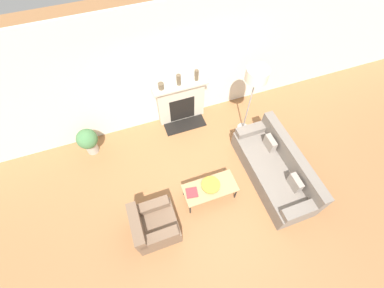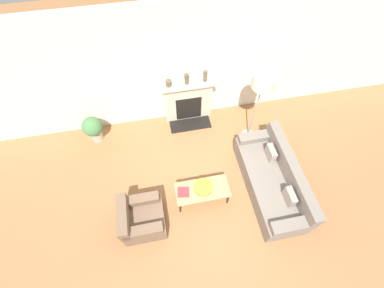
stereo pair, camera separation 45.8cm
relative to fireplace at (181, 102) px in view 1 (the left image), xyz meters
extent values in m
plane|color=#99663D|center=(0.08, -2.30, -0.55)|extent=(18.00, 18.00, 0.00)
cube|color=silver|center=(0.08, 0.14, 0.90)|extent=(18.00, 0.06, 2.90)
cube|color=beige|center=(0.00, 0.01, -0.01)|extent=(1.12, 0.20, 1.07)
cube|color=black|center=(0.00, -0.07, -0.16)|extent=(0.62, 0.04, 0.69)
cube|color=black|center=(0.00, -0.27, -0.54)|extent=(1.01, 0.40, 0.02)
cube|color=beige|center=(0.00, -0.02, 0.55)|extent=(1.24, 0.28, 0.05)
cube|color=slate|center=(1.28, -2.25, -0.33)|extent=(0.87, 2.18, 0.42)
cube|color=slate|center=(1.63, -2.25, 0.09)|extent=(0.20, 2.18, 0.42)
cube|color=slate|center=(1.28, -1.27, -0.05)|extent=(0.80, 0.22, 0.15)
cube|color=slate|center=(1.28, -3.22, -0.05)|extent=(0.80, 0.22, 0.15)
cube|color=gray|center=(1.41, -1.76, 0.02)|extent=(0.12, 0.32, 0.28)
cube|color=gray|center=(1.41, -2.74, 0.02)|extent=(0.12, 0.32, 0.28)
cube|color=brown|center=(-1.33, -2.52, -0.34)|extent=(0.78, 0.76, 0.41)
cube|color=brown|center=(-1.64, -2.52, 0.03)|extent=(0.18, 0.76, 0.34)
cube|color=brown|center=(-1.33, -2.81, -0.05)|extent=(0.70, 0.18, 0.17)
cube|color=brown|center=(-1.33, -2.23, -0.05)|extent=(0.70, 0.18, 0.17)
cube|color=tan|center=(-0.13, -2.22, -0.15)|extent=(1.06, 0.49, 0.03)
cylinder|color=black|center=(-0.62, -2.42, -0.36)|extent=(0.03, 0.03, 0.38)
cylinder|color=black|center=(0.36, -2.42, -0.36)|extent=(0.03, 0.03, 0.38)
cylinder|color=black|center=(-0.62, -2.01, -0.36)|extent=(0.03, 0.03, 0.38)
cylinder|color=black|center=(0.36, -2.01, -0.36)|extent=(0.03, 0.03, 0.38)
cylinder|color=#BC8E2D|center=(-0.11, -2.18, -0.13)|extent=(0.13, 0.13, 0.01)
cylinder|color=#BC8E2D|center=(-0.11, -2.18, -0.10)|extent=(0.37, 0.37, 0.04)
cube|color=#9E2D33|center=(-0.51, -2.20, -0.12)|extent=(0.25, 0.24, 0.02)
cylinder|color=gray|center=(1.32, -0.85, -0.53)|extent=(0.29, 0.29, 0.03)
cylinder|color=gray|center=(1.32, -0.85, 0.28)|extent=(0.03, 0.03, 1.59)
cylinder|color=beige|center=(1.32, -0.85, 1.17)|extent=(0.46, 0.46, 0.26)
cylinder|color=brown|center=(-0.42, 0.01, 0.64)|extent=(0.13, 0.13, 0.14)
cylinder|color=brown|center=(-0.02, 0.01, 0.70)|extent=(0.10, 0.10, 0.26)
cylinder|color=brown|center=(0.39, 0.01, 0.71)|extent=(0.09, 0.09, 0.27)
cylinder|color=#B2A899|center=(-2.26, -0.26, -0.41)|extent=(0.26, 0.26, 0.27)
sphere|color=#477A47|center=(-2.26, -0.26, -0.07)|extent=(0.45, 0.45, 0.45)
camera|label=1|loc=(-1.16, -4.06, 4.53)|focal=24.00mm
camera|label=2|loc=(-0.72, -4.18, 4.53)|focal=24.00mm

